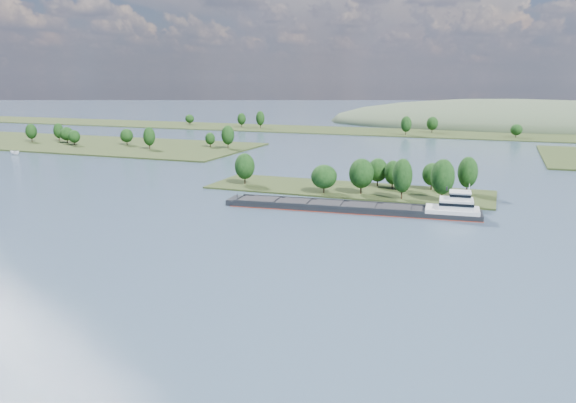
% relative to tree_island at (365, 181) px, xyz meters
% --- Properties ---
extents(ground, '(1800.00, 1800.00, 0.00)m').
position_rel_tree_island_xyz_m(ground, '(-6.54, -58.68, -4.21)').
color(ground, '#395163').
rests_on(ground, ground).
extents(tree_island, '(100.00, 30.00, 14.84)m').
position_rel_tree_island_xyz_m(tree_island, '(0.00, 0.00, 0.00)').
color(tree_island, '#253116').
rests_on(tree_island, ground).
extents(left_bank, '(300.00, 80.00, 14.41)m').
position_rel_tree_island_xyz_m(left_bank, '(-235.46, 81.42, -3.28)').
color(left_bank, '#253116').
rests_on(left_bank, ground).
extents(back_shoreline, '(900.00, 60.00, 15.94)m').
position_rel_tree_island_xyz_m(back_shoreline, '(3.39, 221.04, -3.51)').
color(back_shoreline, '#253116').
rests_on(back_shoreline, ground).
extents(hill_west, '(320.00, 160.00, 44.00)m').
position_rel_tree_island_xyz_m(hill_west, '(53.46, 321.32, -4.21)').
color(hill_west, '#3C4B34').
rests_on(hill_west, ground).
extents(cargo_barge, '(77.35, 15.97, 10.39)m').
position_rel_tree_island_xyz_m(cargo_barge, '(7.38, -27.87, -2.90)').
color(cargo_barge, black).
rests_on(cargo_barge, ground).
extents(motorboat, '(6.25, 2.61, 2.37)m').
position_rel_tree_island_xyz_m(motorboat, '(-192.82, 32.28, -3.02)').
color(motorboat, white).
rests_on(motorboat, ground).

